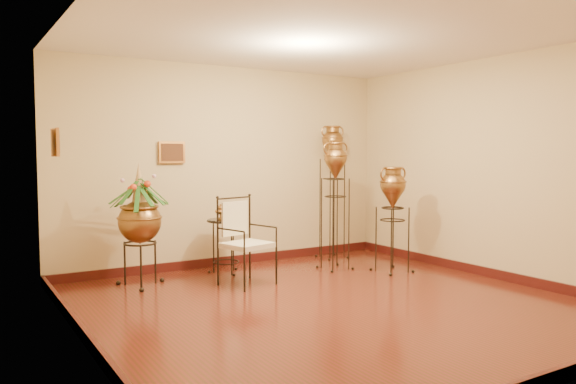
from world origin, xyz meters
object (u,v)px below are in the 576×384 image
amphora_tall (332,190)px  side_table (226,245)px  armchair (247,241)px  planter_urn (140,216)px  amphora_mid (335,204)px

amphora_tall → side_table: 1.96m
armchair → planter_urn: bearing=136.7°
planter_urn → armchair: (1.12, -0.61, -0.31)m
side_table → planter_urn: bearing=-173.3°
amphora_mid → armchair: 1.52m
amphora_mid → armchair: size_ratio=1.66×
armchair → side_table: bearing=69.9°
amphora_mid → side_table: (-1.39, 0.54, -0.51)m
amphora_mid → side_table: bearing=158.8°
side_table → amphora_tall: bearing=4.9°
amphora_tall → amphora_mid: bearing=-123.1°
amphora_mid → planter_urn: bearing=171.2°
planter_urn → side_table: size_ratio=1.66×
amphora_tall → planter_urn: bearing=-174.4°
planter_urn → side_table: (1.19, 0.14, -0.47)m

